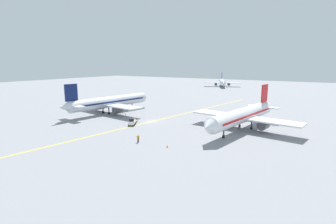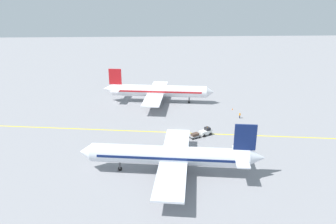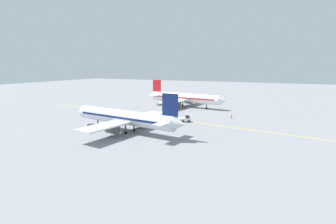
# 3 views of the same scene
# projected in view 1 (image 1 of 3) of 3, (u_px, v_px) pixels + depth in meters

# --- Properties ---
(ground_plane) EXTENTS (400.00, 400.00, 0.00)m
(ground_plane) POSITION_uv_depth(u_px,v_px,m) (152.00, 121.00, 75.50)
(ground_plane) COLOR gray
(apron_yellow_centreline) EXTENTS (18.04, 118.75, 0.01)m
(apron_yellow_centreline) POSITION_uv_depth(u_px,v_px,m) (152.00, 121.00, 75.49)
(apron_yellow_centreline) COLOR yellow
(apron_yellow_centreline) RESTS_ON ground
(airplane_at_gate) EXTENTS (28.45, 35.50, 10.60)m
(airplane_at_gate) POSITION_uv_depth(u_px,v_px,m) (109.00, 102.00, 87.52)
(airplane_at_gate) COLOR silver
(airplane_at_gate) RESTS_ON ground
(airplane_adjacent_stand) EXTENTS (28.46, 35.50, 10.60)m
(airplane_adjacent_stand) POSITION_uv_depth(u_px,v_px,m) (243.00, 115.00, 65.60)
(airplane_adjacent_stand) COLOR white
(airplane_adjacent_stand) RESTS_ON ground
(airplane_distant_taxiing) EXTENTS (25.03, 30.47, 9.54)m
(airplane_distant_taxiing) POSITION_uv_depth(u_px,v_px,m) (222.00, 82.00, 185.02)
(airplane_distant_taxiing) COLOR silver
(airplane_distant_taxiing) RESTS_ON ground
(baggage_tug_white) EXTENTS (2.82, 3.35, 2.11)m
(baggage_tug_white) POSITION_uv_depth(u_px,v_px,m) (132.00, 122.00, 70.79)
(baggage_tug_white) COLOR white
(baggage_tug_white) RESTS_ON ground
(baggage_cart_trailing) EXTENTS (2.48, 2.95, 1.24)m
(baggage_cart_trailing) POSITION_uv_depth(u_px,v_px,m) (134.00, 120.00, 74.05)
(baggage_cart_trailing) COLOR gray
(baggage_cart_trailing) RESTS_ON ground
(ground_crew_worker) EXTENTS (0.55, 0.33, 1.68)m
(ground_crew_worker) POSITION_uv_depth(u_px,v_px,m) (138.00, 138.00, 55.56)
(ground_crew_worker) COLOR #23232D
(ground_crew_worker) RESTS_ON ground
(traffic_cone_near_nose) EXTENTS (0.32, 0.32, 0.55)m
(traffic_cone_near_nose) POSITION_uv_depth(u_px,v_px,m) (126.00, 114.00, 84.40)
(traffic_cone_near_nose) COLOR orange
(traffic_cone_near_nose) RESTS_ON ground
(traffic_cone_mid_apron) EXTENTS (0.32, 0.32, 0.55)m
(traffic_cone_mid_apron) POSITION_uv_depth(u_px,v_px,m) (167.00, 146.00, 52.27)
(traffic_cone_mid_apron) COLOR orange
(traffic_cone_mid_apron) RESTS_ON ground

